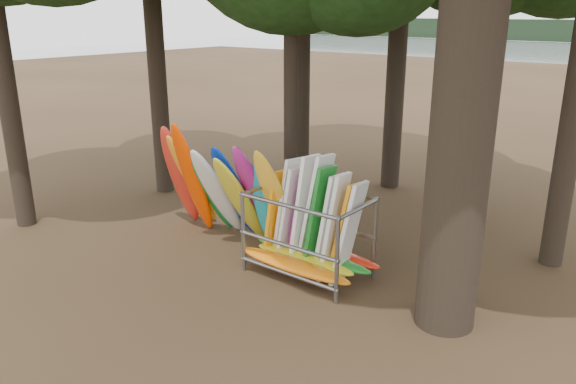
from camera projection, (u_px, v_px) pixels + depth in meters
The scene contains 3 objects.
ground at pixel (248, 263), 13.25m from camera, with size 120.00×120.00×0.00m, color #47331E.
kayak_row at pixel (225, 191), 14.16m from camera, with size 4.28×2.19×3.24m.
storage_rack at pixel (309, 236), 12.48m from camera, with size 3.17×1.57×2.79m.
Camera 1 is at (8.18, -8.94, 5.70)m, focal length 35.00 mm.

